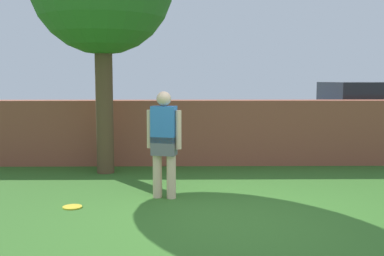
{
  "coord_description": "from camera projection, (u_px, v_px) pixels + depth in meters",
  "views": [
    {
      "loc": [
        -0.53,
        -5.83,
        1.81
      ],
      "look_at": [
        -0.43,
        1.74,
        1.0
      ],
      "focal_mm": 43.42,
      "sensor_mm": 36.0,
      "label": 1
    }
  ],
  "objects": [
    {
      "name": "ground_plane",
      "position": [
        227.0,
        219.0,
        6.0
      ],
      "size": [
        40.0,
        40.0,
        0.0
      ],
      "primitive_type": "plane",
      "color": "#336623"
    },
    {
      "name": "brick_wall",
      "position": [
        140.0,
        132.0,
        9.77
      ],
      "size": [
        13.69,
        0.5,
        1.36
      ],
      "primitive_type": "cube",
      "color": "brown",
      "rests_on": "ground"
    },
    {
      "name": "person",
      "position": [
        164.0,
        139.0,
        6.97
      ],
      "size": [
        0.53,
        0.3,
        1.62
      ],
      "rotation": [
        0.0,
        0.0,
        2.88
      ],
      "color": "beige",
      "rests_on": "ground"
    },
    {
      "name": "car",
      "position": [
        365.0,
        116.0,
        11.81
      ],
      "size": [
        4.39,
        2.37,
        1.72
      ],
      "rotation": [
        0.0,
        0.0,
        3.28
      ],
      "color": "navy",
      "rests_on": "ground"
    },
    {
      "name": "frisbee_yellow",
      "position": [
        72.0,
        207.0,
        6.53
      ],
      "size": [
        0.27,
        0.27,
        0.02
      ],
      "primitive_type": "cylinder",
      "color": "yellow",
      "rests_on": "ground"
    }
  ]
}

